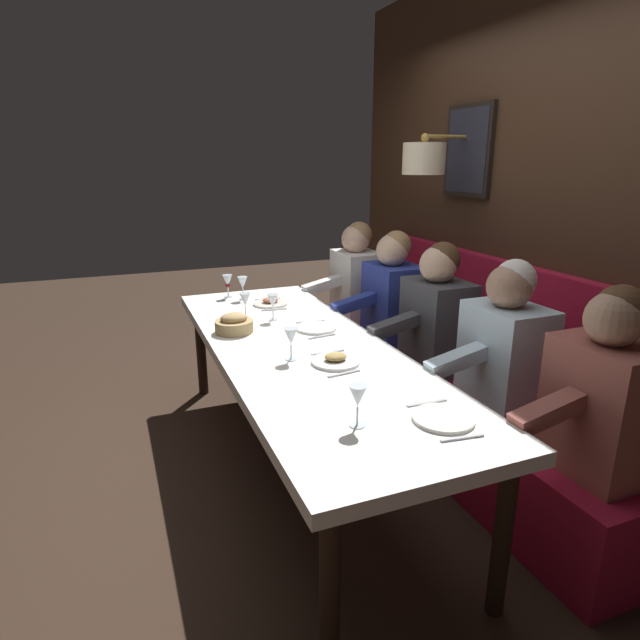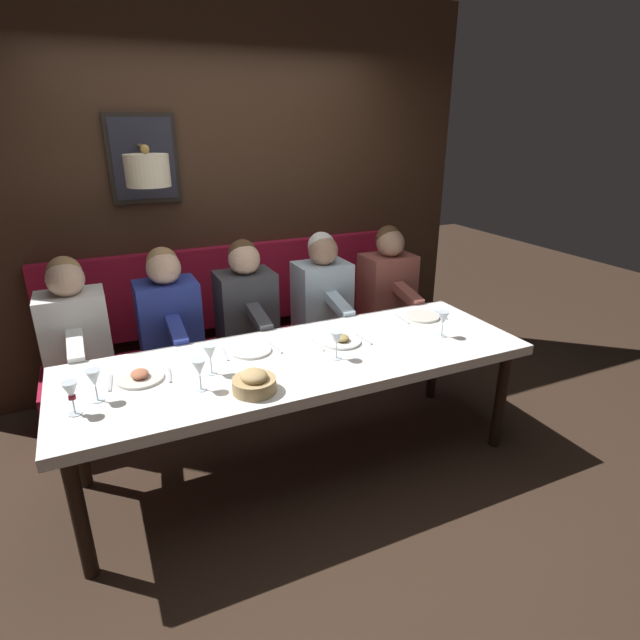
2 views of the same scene
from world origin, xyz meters
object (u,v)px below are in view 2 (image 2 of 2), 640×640
Objects in this scene: diner_far at (168,310)px; wine_glass_2 at (443,319)px; diner_middle at (246,299)px; wine_glass_3 at (94,379)px; diner_nearest at (388,279)px; wine_glass_4 at (71,392)px; wine_glass_0 at (210,354)px; wine_glass_1 at (337,340)px; bread_bowl at (254,383)px; diner_near at (322,288)px; wine_glass_5 at (199,369)px; dining_table at (301,366)px; diner_farthest at (74,324)px.

diner_far is 4.82× the size of wine_glass_2.
wine_glass_3 is at bearing 132.19° from diner_middle.
diner_nearest is 4.82× the size of wine_glass_3.
wine_glass_4 is at bearing 90.79° from wine_glass_2.
wine_glass_0 and wine_glass_2 have the same top height.
wine_glass_1 is 0.56m from bread_bowl.
diner_near and diner_far have the same top height.
diner_nearest is 1.38m from wine_glass_1.
wine_glass_5 is (-1.03, 1.15, 0.04)m from diner_near.
diner_near is 4.82× the size of wine_glass_1.
wine_glass_5 is (-0.15, 0.60, 0.18)m from dining_table.
dining_table is at bearing 55.93° from wine_glass_1.
dining_table is 1.44m from diner_nearest.
diner_middle is 1.17m from wine_glass_5.
wine_glass_3 is (-0.93, 2.21, 0.04)m from diner_nearest.
diner_middle reaches higher than wine_glass_4.
diner_middle is 1.11m from diner_farthest.
wine_glass_3 is at bearing 95.20° from wine_glass_0.
wine_glass_5 reaches higher than bread_bowl.
wine_glass_5 is (-1.03, 0.02, 0.04)m from diner_far.
wine_glass_2 and wine_glass_4 have the same top height.
diner_farthest is at bearing 52.85° from dining_table.
diner_nearest is 1.01m from wine_glass_2.
diner_middle reaches higher than wine_glass_5.
wine_glass_3 is (-0.93, 0.49, 0.04)m from diner_far.
wine_glass_0 is 1.00× the size of wine_glass_4.
bread_bowl is (-0.28, -0.15, -0.07)m from wine_glass_0.
wine_glass_2 is (-0.11, -1.42, 0.00)m from wine_glass_0.
diner_near is 1.00× the size of diner_far.
diner_farthest is 1.41m from bread_bowl.
diner_far is 1.00× the size of diner_farthest.
diner_far is at bearing -0.85° from wine_glass_5.
bread_bowl is at bearing -118.15° from wine_glass_5.
wine_glass_0 and wine_glass_4 have the same top height.
wine_glass_4 is at bearing 120.49° from diner_near.
diner_far is at bearing -27.71° from wine_glass_3.
wine_glass_4 and wine_glass_5 have the same top height.
wine_glass_1 is at bearing 90.67° from wine_glass_2.
diner_near reaches higher than wine_glass_3.
dining_table is 1.05m from diner_near.
diner_near is 3.60× the size of bread_bowl.
diner_middle is at bearing -15.26° from bread_bowl.
bread_bowl is at bearing -169.14° from diner_far.
wine_glass_2 is at bearing -96.69° from dining_table.
diner_far is at bearing 33.73° from dining_table.
wine_glass_1 is at bearing -167.55° from diner_middle.
diner_near is 1.88m from wine_glass_3.
dining_table is at bearing -90.10° from wine_glass_0.
diner_nearest is at bearing -90.00° from diner_middle.
wine_glass_2 is (-0.11, -0.91, 0.18)m from dining_table.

